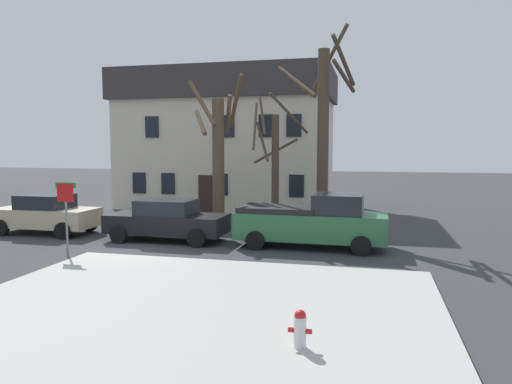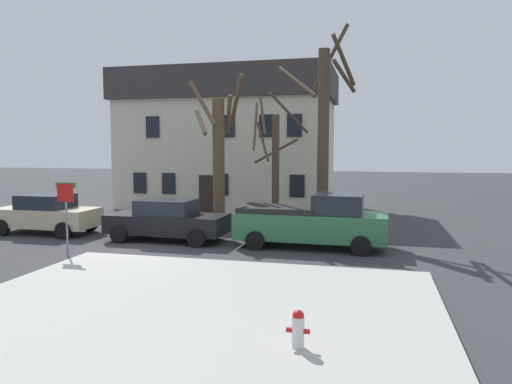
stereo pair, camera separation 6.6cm
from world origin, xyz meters
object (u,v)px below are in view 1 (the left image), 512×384
street_sign_pole (66,204)px  tree_bare_near (218,155)px  car_beige_sedan (46,214)px  tree_bare_far (323,131)px  building_main (228,139)px  car_black_sedan (167,220)px  fire_hydrant (300,328)px  bicycle_leaning (55,215)px  pickup_truck_green (312,221)px  tree_bare_mid (274,162)px

street_sign_pole → tree_bare_near: bearing=65.0°
tree_bare_near → car_beige_sedan: 7.73m
tree_bare_far → building_main: bearing=130.7°
car_black_sedan → street_sign_pole: (-2.13, -3.28, 0.93)m
tree_bare_near → street_sign_pole: bearing=-115.0°
building_main → street_sign_pole: 14.95m
tree_bare_far → car_beige_sedan: size_ratio=2.09×
building_main → fire_hydrant: bearing=-69.8°
tree_bare_far → bicycle_leaning: 13.41m
building_main → pickup_truck_green: bearing=-59.6°
tree_bare_far → fire_hydrant: size_ratio=13.18×
building_main → tree_bare_far: tree_bare_far is taller
tree_bare_near → bicycle_leaning: bearing=-175.9°
tree_bare_mid → car_beige_sedan: tree_bare_mid is taller
building_main → street_sign_pole: size_ratio=5.18×
tree_bare_far → tree_bare_mid: bearing=164.0°
building_main → tree_bare_near: 8.30m
car_beige_sedan → street_sign_pole: (3.48, -3.52, 0.91)m
car_black_sedan → bicycle_leaning: size_ratio=2.76×
tree_bare_near → fire_hydrant: (5.56, -12.48, -2.82)m
tree_bare_mid → bicycle_leaning: (-10.47, -1.54, -2.61)m
tree_bare_near → tree_bare_far: size_ratio=0.76×
car_beige_sedan → fire_hydrant: size_ratio=6.32×
tree_bare_far → pickup_truck_green: size_ratio=1.65×
tree_bare_mid → pickup_truck_green: bearing=-61.7°
tree_bare_near → car_beige_sedan: size_ratio=1.60×
tree_bare_mid → car_beige_sedan: (-8.96, -4.14, -2.15)m
car_beige_sedan → car_black_sedan: (5.61, -0.24, -0.02)m
car_beige_sedan → street_sign_pole: 5.03m
car_black_sedan → building_main: bearing=94.9°
street_sign_pole → car_black_sedan: bearing=57.0°
building_main → tree_bare_near: bearing=-76.2°
tree_bare_near → pickup_truck_green: size_ratio=1.26×
tree_bare_near → bicycle_leaning: size_ratio=4.05×
car_black_sedan → bicycle_leaning: bearing=158.3°
pickup_truck_green → tree_bare_near: bearing=144.5°
building_main → fire_hydrant: building_main is taller
car_black_sedan → fire_hydrant: size_ratio=6.87×
tree_bare_mid → tree_bare_far: tree_bare_far is taller
building_main → tree_bare_mid: size_ratio=2.15×
tree_bare_far → car_black_sedan: bearing=-146.7°
building_main → bicycle_leaning: 11.23m
tree_bare_near → car_beige_sedan: tree_bare_near is taller
fire_hydrant → building_main: bearing=110.2°
car_beige_sedan → car_black_sedan: 5.61m
street_sign_pole → tree_bare_mid: bearing=54.4°
car_black_sedan → bicycle_leaning: (-7.12, 2.84, -0.45)m
tree_bare_near → pickup_truck_green: tree_bare_near is taller
pickup_truck_green → street_sign_pole: 8.53m
fire_hydrant → street_sign_pole: bearing=146.4°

